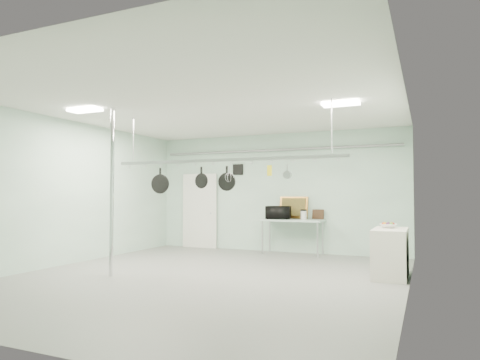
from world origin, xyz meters
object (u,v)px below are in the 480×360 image
at_px(chrome_pole, 112,191).
at_px(side_cabinet, 390,253).
at_px(pot_rack, 222,159).
at_px(prep_table, 292,222).
at_px(skillet_mid, 201,177).
at_px(microwave, 278,213).
at_px(coffee_canister, 304,215).
at_px(fruit_bowl, 388,226).
at_px(skillet_right, 227,178).
at_px(skillet_left, 160,181).

relative_size(chrome_pole, side_cabinet, 2.67).
distance_m(side_cabinet, pot_rack, 3.62).
height_order(prep_table, skillet_mid, skillet_mid).
bearing_deg(microwave, coffee_canister, -177.62).
height_order(side_cabinet, skillet_mid, skillet_mid).
xyz_separation_m(side_cabinet, skillet_mid, (-3.41, -1.10, 1.43)).
height_order(fruit_bowl, skillet_right, skillet_right).
height_order(pot_rack, coffee_canister, pot_rack).
height_order(fruit_bowl, skillet_mid, skillet_mid).
bearing_deg(skillet_mid, coffee_canister, 76.82).
distance_m(skillet_left, skillet_right, 1.51).
xyz_separation_m(prep_table, pot_rack, (-0.40, -3.30, 1.40)).
relative_size(pot_rack, skillet_mid, 11.82).
distance_m(pot_rack, coffee_canister, 3.60).
bearing_deg(side_cabinet, microwave, 144.09).
distance_m(coffee_canister, fruit_bowl, 2.99).
bearing_deg(skillet_mid, fruit_bowl, 27.01).
bearing_deg(microwave, chrome_pole, 56.46).
relative_size(prep_table, fruit_bowl, 4.94).
bearing_deg(microwave, fruit_bowl, 138.17).
bearing_deg(pot_rack, coffee_canister, 78.15).
height_order(microwave, coffee_canister, microwave).
height_order(prep_table, pot_rack, pot_rack).
bearing_deg(fruit_bowl, side_cabinet, -75.55).
relative_size(chrome_pole, skillet_left, 6.18).
bearing_deg(skillet_right, side_cabinet, 15.69).
bearing_deg(prep_table, chrome_pole, -118.71).
bearing_deg(chrome_pole, fruit_bowl, 24.50).
bearing_deg(skillet_left, pot_rack, -8.15).
relative_size(fruit_bowl, skillet_left, 0.63).
distance_m(prep_table, skillet_left, 3.90).
bearing_deg(skillet_left, skillet_mid, -8.15).
distance_m(skillet_mid, skillet_right, 0.55).
bearing_deg(skillet_right, fruit_bowl, 19.27).
bearing_deg(pot_rack, skillet_left, 180.00).
bearing_deg(skillet_right, coffee_canister, 74.31).
distance_m(pot_rack, skillet_mid, 0.58).
distance_m(fruit_bowl, skillet_left, 4.60).
height_order(chrome_pole, coffee_canister, chrome_pole).
height_order(microwave, skillet_right, skillet_right).
xyz_separation_m(microwave, skillet_mid, (-0.52, -3.19, 0.81)).
distance_m(pot_rack, skillet_right, 0.39).
xyz_separation_m(microwave, fruit_bowl, (2.84, -1.91, -0.13)).
xyz_separation_m(coffee_canister, skillet_mid, (-1.15, -3.31, 0.87)).
height_order(microwave, skillet_mid, skillet_mid).
height_order(chrome_pole, side_cabinet, chrome_pole).
xyz_separation_m(side_cabinet, microwave, (-2.89, 2.09, 0.62)).
height_order(pot_rack, microwave, pot_rack).
relative_size(chrome_pole, skillet_right, 6.69).
bearing_deg(pot_rack, skillet_right, 0.00).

